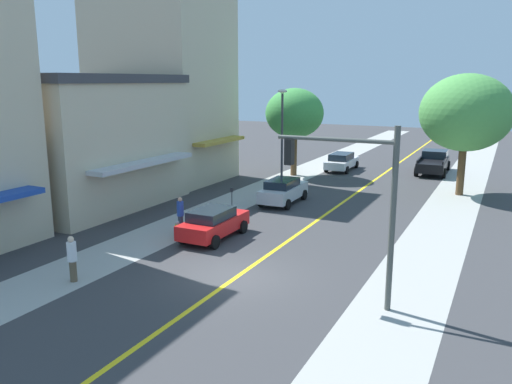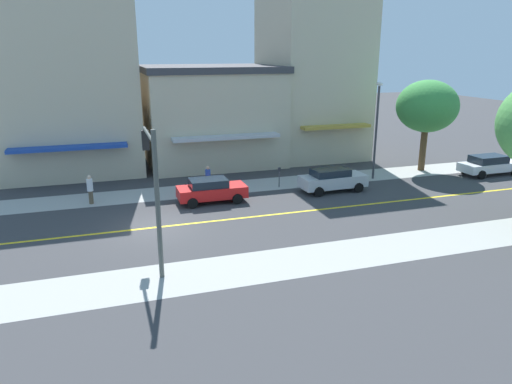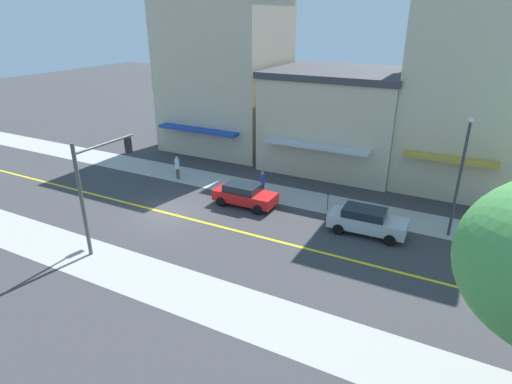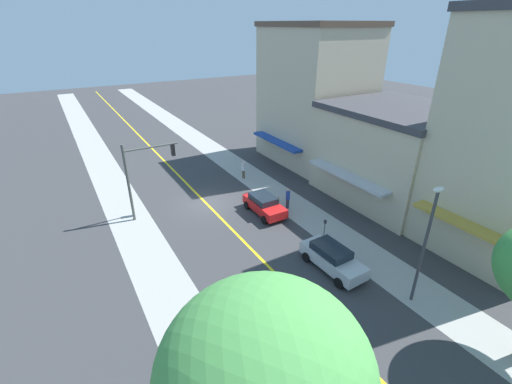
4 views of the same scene
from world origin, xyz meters
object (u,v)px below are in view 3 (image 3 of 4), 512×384
object	(u,v)px
silver_sedan_left_curb	(367,221)
street_lamp	(462,166)
fire_hydrant	(249,190)
traffic_light_mast	(98,177)
parking_meter	(328,197)
red_sedan_left_curb	(244,194)
pedestrian_blue_shirt	(262,183)
pedestrian_white_shirt	(177,167)

from	to	relation	value
silver_sedan_left_curb	street_lamp	bearing A→B (deg)	23.07
fire_hydrant	silver_sedan_left_curb	xyz separation A→B (m)	(1.82, 8.77, 0.41)
traffic_light_mast	silver_sedan_left_curb	bearing A→B (deg)	-57.32
fire_hydrant	parking_meter	bearing A→B (deg)	91.48
parking_meter	red_sedan_left_curb	xyz separation A→B (m)	(1.85, -5.18, -0.13)
red_sedan_left_curb	pedestrian_blue_shirt	distance (m)	2.13
parking_meter	street_lamp	world-z (taller)	street_lamp
parking_meter	red_sedan_left_curb	world-z (taller)	red_sedan_left_curb
traffic_light_mast	pedestrian_white_shirt	xyz separation A→B (m)	(-10.04, -2.84, -3.06)
parking_meter	pedestrian_blue_shirt	bearing A→B (deg)	-92.89
fire_hydrant	pedestrian_white_shirt	xyz separation A→B (m)	(-0.25, -6.49, 0.55)
red_sedan_left_curb	silver_sedan_left_curb	bearing A→B (deg)	-0.93
traffic_light_mast	red_sedan_left_curb	bearing A→B (deg)	-27.59
red_sedan_left_curb	traffic_light_mast	bearing A→B (deg)	-117.72
pedestrian_blue_shirt	red_sedan_left_curb	bearing A→B (deg)	-10.37
parking_meter	pedestrian_blue_shirt	xyz separation A→B (m)	(-0.25, -4.90, 0.04)
fire_hydrant	pedestrian_white_shirt	bearing A→B (deg)	-92.22
street_lamp	traffic_light_mast	bearing A→B (deg)	-59.24
fire_hydrant	pedestrian_blue_shirt	distance (m)	1.09
street_lamp	pedestrian_blue_shirt	world-z (taller)	street_lamp
parking_meter	silver_sedan_left_curb	world-z (taller)	silver_sedan_left_curb
red_sedan_left_curb	silver_sedan_left_curb	xyz separation A→B (m)	(0.11, 8.20, 0.03)
traffic_light_mast	pedestrian_white_shirt	distance (m)	10.88
fire_hydrant	pedestrian_blue_shirt	bearing A→B (deg)	114.86
silver_sedan_left_curb	pedestrian_white_shirt	distance (m)	15.40
traffic_light_mast	pedestrian_white_shirt	world-z (taller)	traffic_light_mast
street_lamp	pedestrian_blue_shirt	bearing A→B (deg)	-91.01
traffic_light_mast	pedestrian_white_shirt	bearing A→B (deg)	15.76
pedestrian_blue_shirt	parking_meter	bearing A→B (deg)	84.31
pedestrian_white_shirt	red_sedan_left_curb	bearing A→B (deg)	-152.92
street_lamp	silver_sedan_left_curb	distance (m)	5.86
traffic_light_mast	red_sedan_left_curb	size ratio (longest dim) A/B	1.46
parking_meter	fire_hydrant	bearing A→B (deg)	-88.52
traffic_light_mast	street_lamp	distance (m)	19.50
pedestrian_white_shirt	parking_meter	bearing A→B (deg)	-137.91
parking_meter	pedestrian_blue_shirt	size ratio (longest dim) A/B	0.78
parking_meter	traffic_light_mast	distance (m)	14.03
traffic_light_mast	pedestrian_blue_shirt	bearing A→B (deg)	-23.86
fire_hydrant	street_lamp	size ratio (longest dim) A/B	0.12
fire_hydrant	pedestrian_blue_shirt	size ratio (longest dim) A/B	0.46
pedestrian_blue_shirt	pedestrian_white_shirt	distance (m)	7.34
fire_hydrant	silver_sedan_left_curb	world-z (taller)	silver_sedan_left_curb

